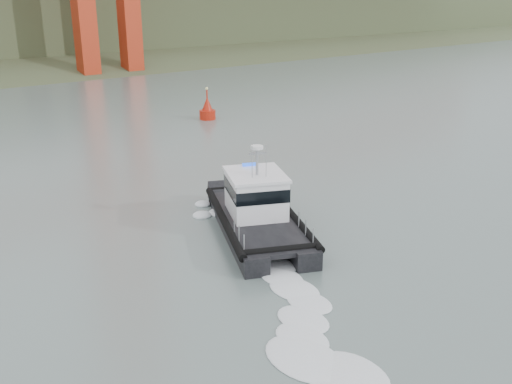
{
  "coord_description": "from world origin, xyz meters",
  "views": [
    {
      "loc": [
        -21.23,
        -17.14,
        13.19
      ],
      "look_at": [
        -1.72,
        6.81,
        2.4
      ],
      "focal_mm": 40.0,
      "sensor_mm": 36.0,
      "label": 1
    }
  ],
  "objects": [
    {
      "name": "patrol_boat",
      "position": [
        -1.75,
        6.65,
        1.34
      ],
      "size": [
        8.37,
        11.66,
        5.35
      ],
      "rotation": [
        0.0,
        0.0,
        -0.45
      ],
      "color": "black",
      "rests_on": "ground"
    },
    {
      "name": "nav_buoy",
      "position": [
        13.96,
        34.55,
        0.98
      ],
      "size": [
        1.8,
        1.8,
        3.74
      ],
      "color": "#AC1C0B",
      "rests_on": "ground"
    },
    {
      "name": "ground",
      "position": [
        0.0,
        0.0,
        0.0
      ],
      "size": [
        400.0,
        400.0,
        0.0
      ],
      "primitive_type": "plane",
      "color": "slate",
      "rests_on": "ground"
    }
  ]
}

